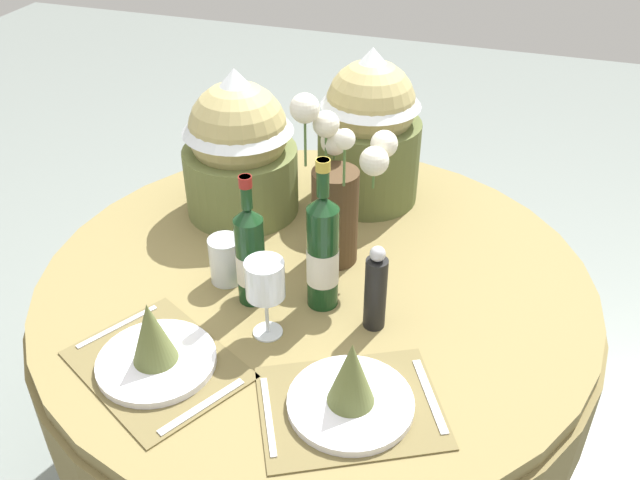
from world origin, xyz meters
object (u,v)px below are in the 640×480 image
Objects in this scene: dining_table at (316,323)px; wine_bottle_centre at (323,252)px; wine_bottle_left at (250,255)px; tumbler_mid at (226,260)px; flower_vase at (337,192)px; pepper_mill at (376,290)px; place_setting_left at (154,348)px; gift_tub_back_centre at (370,122)px; place_setting_right at (351,390)px; wine_glass_left at (265,281)px; gift_tub_back_left at (239,140)px.

dining_table is 3.70× the size of wine_bottle_centre.
wine_bottle_left reaches higher than tumbler_mid.
pepper_mill is at bearing -54.89° from flower_vase.
gift_tub_back_centre is at bearing 73.63° from place_setting_left.
dining_table is at bearing -107.24° from flower_vase.
tumbler_mid is (-0.09, 0.05, -0.06)m from wine_bottle_left.
pepper_mill is (0.37, -0.05, 0.04)m from tumbler_mid.
gift_tub_back_centre is at bearing 106.48° from pepper_mill.
tumbler_mid is (-0.22, -0.16, -0.13)m from flower_vase.
pepper_mill reaches higher than tumbler_mid.
pepper_mill is at bearing -16.51° from wine_bottle_centre.
gift_tub_back_centre reaches higher than place_setting_left.
place_setting_left is 0.40m from place_setting_right.
wine_glass_left is at bearing -155.47° from pepper_mill.
dining_table is 3.16× the size of place_setting_left.
dining_table is 0.55m from gift_tub_back_centre.
flower_vase is at bearing 110.12° from place_setting_right.
wine_bottle_left is 0.12m from wine_glass_left.
wine_bottle_left reaches higher than pepper_mill.
pepper_mill is (0.21, 0.10, -0.04)m from wine_glass_left.
tumbler_mid is at bearing -157.22° from dining_table.
flower_vase is (-0.17, 0.45, 0.14)m from place_setting_right.
flower_vase is at bearing 36.92° from tumbler_mid.
flower_vase reaches higher than place_setting_left.
pepper_mill is (0.18, -0.13, 0.25)m from dining_table.
wine_glass_left is 0.52m from gift_tub_back_left.
place_setting_right is 2.05× the size of pepper_mill.
pepper_mill reaches higher than wine_glass_left.
flower_vase reaches higher than gift_tub_back_left.
pepper_mill is (-0.02, 0.24, 0.05)m from place_setting_right.
dining_table is 0.35m from flower_vase.
wine_bottle_centre is 0.91× the size of gift_tub_back_left.
wine_glass_left is (0.18, 0.16, 0.09)m from place_setting_left.
tumbler_mid is (0.02, 0.30, 0.01)m from place_setting_left.
wine_bottle_centre is at bearing -83.23° from flower_vase.
gift_tub_back_centre is (-0.03, 0.49, 0.09)m from wine_bottle_centre.
gift_tub_back_centre is at bearing 65.85° from tumbler_mid.
gift_tub_back_left is (-0.07, 0.61, 0.16)m from place_setting_left.
flower_vase is at bearing -88.99° from gift_tub_back_centre.
wine_bottle_left is 0.55m from gift_tub_back_centre.
flower_vase is at bearing 79.11° from wine_glass_left.
place_setting_left is at bearing -177.82° from place_setting_right.
wine_bottle_centre is at bearing 13.19° from wine_bottle_left.
dining_table is at bearing 143.61° from pepper_mill.
wine_bottle_left is at bearing -166.81° from wine_bottle_centre.
wine_glass_left is at bearing -120.93° from wine_bottle_centre.
wine_bottle_centre is 1.76× the size of pepper_mill.
wine_glass_left is 0.23m from pepper_mill.
wine_bottle_centre reaches higher than wine_bottle_left.
wine_glass_left is (0.07, -0.10, 0.02)m from wine_bottle_left.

